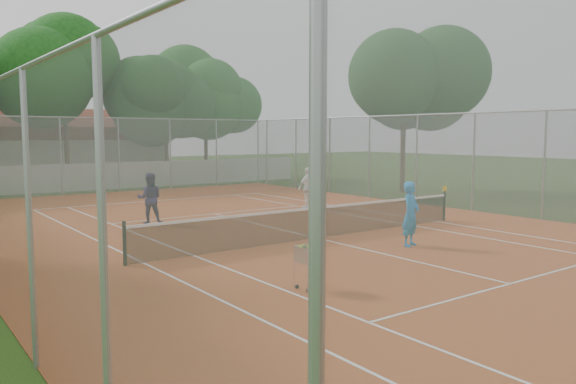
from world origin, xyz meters
TOP-DOWN VIEW (x-y plane):
  - ground at (0.00, 0.00)m, footprint 120.00×120.00m
  - court_pad at (0.00, 0.00)m, footprint 18.00×34.00m
  - court_lines at (0.00, 0.00)m, footprint 10.98×23.78m
  - tennis_net at (0.00, 0.00)m, footprint 11.88×0.10m
  - perimeter_fence at (0.00, 0.00)m, footprint 18.00×34.00m
  - boundary_wall at (0.00, 19.00)m, footprint 26.00×0.30m
  - clubhouse at (-2.00, 29.00)m, footprint 16.40×9.00m
  - tropical_trees at (0.00, 22.00)m, footprint 29.00×19.00m
  - player_near at (1.37, -2.44)m, footprint 0.77×0.62m
  - player_far_left at (-2.96, 5.65)m, footprint 1.06×0.97m
  - player_far_right at (4.00, 5.51)m, footprint 1.02×0.43m
  - ball_hopper at (-3.67, -4.24)m, footprint 0.60×0.60m

SIDE VIEW (x-z plane):
  - ground at x=0.00m, z-range 0.00..0.00m
  - court_pad at x=0.00m, z-range 0.00..0.02m
  - court_lines at x=0.00m, z-range 0.02..0.03m
  - tennis_net at x=0.00m, z-range 0.02..1.00m
  - ball_hopper at x=-3.67m, z-range 0.02..1.00m
  - boundary_wall at x=0.00m, z-range 0.00..1.50m
  - player_far_right at x=4.00m, z-range 0.02..1.76m
  - player_far_left at x=-2.96m, z-range 0.02..1.80m
  - player_near at x=1.37m, z-range 0.02..1.84m
  - perimeter_fence at x=0.00m, z-range 0.00..4.00m
  - clubhouse at x=-2.00m, z-range 0.00..4.40m
  - tropical_trees at x=0.00m, z-range 0.00..10.00m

